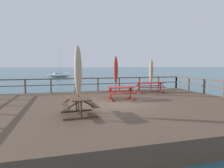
# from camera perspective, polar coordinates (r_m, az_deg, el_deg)

# --- Properties ---
(ground_plane) EXTENTS (600.00, 600.00, 0.00)m
(ground_plane) POSITION_cam_1_polar(r_m,az_deg,el_deg) (10.57, 1.17, -10.02)
(ground_plane) COLOR #2D5B6B
(wooden_deck) EXTENTS (15.00, 10.90, 0.77)m
(wooden_deck) POSITION_cam_1_polar(r_m,az_deg,el_deg) (10.47, 1.17, -7.99)
(wooden_deck) COLOR brown
(wooden_deck) RESTS_ON ground
(railing_waterside_far) EXTENTS (14.80, 0.10, 1.09)m
(railing_waterside_far) POSITION_cam_1_polar(r_m,az_deg,el_deg) (15.40, -4.32, 0.65)
(railing_waterside_far) COLOR brown
(railing_waterside_far) RESTS_ON wooden_deck
(railing_side_right) EXTENTS (0.10, 10.70, 1.09)m
(railing_side_right) POSITION_cam_1_polar(r_m,az_deg,el_deg) (14.18, 31.03, -0.59)
(railing_side_right) COLOR brown
(railing_side_right) RESTS_ON wooden_deck
(picnic_table_front_left) EXTENTS (1.71, 1.49, 0.78)m
(picnic_table_front_left) POSITION_cam_1_polar(r_m,az_deg,el_deg) (11.58, 2.68, -1.98)
(picnic_table_front_left) COLOR maroon
(picnic_table_front_left) RESTS_ON wooden_deck
(picnic_table_mid_left) EXTENTS (1.52, 1.71, 0.78)m
(picnic_table_mid_left) POSITION_cam_1_polar(r_m,az_deg,el_deg) (8.03, -10.14, -5.47)
(picnic_table_mid_left) COLOR brown
(picnic_table_mid_left) RESTS_ON wooden_deck
(picnic_table_mid_centre) EXTENTS (2.29, 1.59, 0.78)m
(picnic_table_mid_centre) POSITION_cam_1_polar(r_m,az_deg,el_deg) (14.96, 11.38, -0.30)
(picnic_table_mid_centre) COLOR maroon
(picnic_table_mid_centre) RESTS_ON wooden_deck
(patio_umbrella_tall_back_left) EXTENTS (0.32, 0.32, 2.77)m
(patio_umbrella_tall_back_left) POSITION_cam_1_polar(r_m,az_deg,el_deg) (13.76, 1.15, 4.29)
(patio_umbrella_tall_back_left) COLOR #4C3828
(patio_umbrella_tall_back_left) RESTS_ON wooden_deck
(patio_umbrella_tall_front) EXTENTS (0.32, 0.32, 2.93)m
(patio_umbrella_tall_front) POSITION_cam_1_polar(r_m,az_deg,el_deg) (7.91, -10.33, 3.96)
(patio_umbrella_tall_front) COLOR #4C3828
(patio_umbrella_tall_front) RESTS_ON wooden_deck
(patio_umbrella_short_mid) EXTENTS (0.32, 0.32, 2.57)m
(patio_umbrella_short_mid) POSITION_cam_1_polar(r_m,az_deg,el_deg) (14.86, 11.85, 3.79)
(patio_umbrella_short_mid) COLOR #4C3828
(patio_umbrella_short_mid) RESTS_ON wooden_deck
(sailboat_distant) EXTENTS (6.23, 3.34, 7.72)m
(sailboat_distant) POSITION_cam_1_polar(r_m,az_deg,el_deg) (48.71, -15.80, 2.67)
(sailboat_distant) COLOR white
(sailboat_distant) RESTS_ON ground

